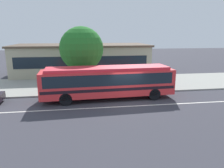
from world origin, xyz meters
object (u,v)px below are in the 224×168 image
object	(u,v)px
transit_bus	(108,80)
pedestrian_waiting_near_sign	(124,80)
street_tree_near_stop	(81,49)
pedestrian_walking_along_curb	(145,77)
pedestrian_standing_by_tree	(102,79)
bus_stop_sign	(148,75)

from	to	relation	value
transit_bus	pedestrian_waiting_near_sign	world-z (taller)	transit_bus
pedestrian_waiting_near_sign	street_tree_near_stop	xyz separation A→B (m)	(-4.05, 1.18, 2.97)
transit_bus	pedestrian_walking_along_curb	size ratio (longest dim) A/B	6.38
pedestrian_walking_along_curb	pedestrian_standing_by_tree	size ratio (longest dim) A/B	1.07
transit_bus	pedestrian_standing_by_tree	distance (m)	3.01
pedestrian_standing_by_tree	street_tree_near_stop	size ratio (longest dim) A/B	0.27
pedestrian_waiting_near_sign	bus_stop_sign	world-z (taller)	bus_stop_sign
pedestrian_walking_along_curb	pedestrian_standing_by_tree	xyz separation A→B (m)	(-4.46, -0.04, -0.08)
pedestrian_waiting_near_sign	pedestrian_standing_by_tree	distance (m)	2.24
transit_bus	pedestrian_standing_by_tree	world-z (taller)	transit_bus
transit_bus	pedestrian_waiting_near_sign	distance (m)	3.16
street_tree_near_stop	pedestrian_walking_along_curb	bearing A→B (deg)	-5.63
transit_bus	pedestrian_waiting_near_sign	size ratio (longest dim) A/B	6.83
transit_bus	bus_stop_sign	size ratio (longest dim) A/B	4.68
pedestrian_walking_along_curb	bus_stop_sign	bearing A→B (deg)	-97.01
bus_stop_sign	pedestrian_standing_by_tree	bearing A→B (deg)	164.33
street_tree_near_stop	transit_bus	bearing A→B (deg)	-59.63
pedestrian_walking_along_curb	pedestrian_standing_by_tree	world-z (taller)	pedestrian_walking_along_curb
pedestrian_waiting_near_sign	bus_stop_sign	bearing A→B (deg)	-18.17
transit_bus	street_tree_near_stop	size ratio (longest dim) A/B	1.85
pedestrian_walking_along_curb	transit_bus	bearing A→B (deg)	-144.64
bus_stop_sign	street_tree_near_stop	distance (m)	6.88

